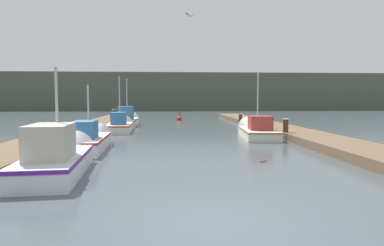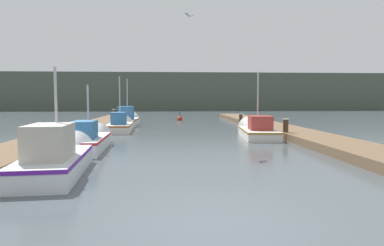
% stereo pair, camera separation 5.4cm
% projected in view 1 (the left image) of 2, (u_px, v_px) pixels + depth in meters
% --- Properties ---
extents(ground_plane, '(200.00, 200.00, 0.00)m').
position_uv_depth(ground_plane, '(215.00, 222.00, 6.08)').
color(ground_plane, '#424C51').
extents(dock_left, '(2.47, 40.00, 0.37)m').
position_uv_depth(dock_left, '(79.00, 131.00, 21.57)').
color(dock_left, brown).
rests_on(dock_left, ground_plane).
extents(dock_right, '(2.47, 40.00, 0.37)m').
position_uv_depth(dock_right, '(281.00, 130.00, 22.42)').
color(dock_right, brown).
rests_on(dock_right, ground_plane).
extents(distant_shore_ridge, '(120.00, 16.00, 7.20)m').
position_uv_depth(distant_shore_ridge, '(173.00, 92.00, 71.95)').
color(distant_shore_ridge, '#4C5647').
rests_on(distant_shore_ridge, ground_plane).
extents(fishing_boat_0, '(1.96, 5.32, 3.55)m').
position_uv_depth(fishing_boat_0, '(60.00, 156.00, 10.28)').
color(fishing_boat_0, silver).
rests_on(fishing_boat_0, ground_plane).
extents(fishing_boat_1, '(1.69, 5.12, 3.19)m').
position_uv_depth(fishing_boat_1, '(90.00, 140.00, 14.99)').
color(fishing_boat_1, silver).
rests_on(fishing_boat_1, ground_plane).
extents(fishing_boat_2, '(2.16, 5.53, 4.29)m').
position_uv_depth(fishing_boat_2, '(256.00, 130.00, 20.00)').
color(fishing_boat_2, silver).
rests_on(fishing_boat_2, ground_plane).
extents(fishing_boat_3, '(1.75, 4.74, 4.14)m').
position_uv_depth(fishing_boat_3, '(120.00, 125.00, 23.25)').
color(fishing_boat_3, silver).
rests_on(fishing_boat_3, ground_plane).
extents(fishing_boat_4, '(1.62, 5.73, 4.32)m').
position_uv_depth(fishing_boat_4, '(128.00, 120.00, 28.54)').
color(fishing_boat_4, silver).
rests_on(fishing_boat_4, ground_plane).
extents(mooring_piling_0, '(0.34, 0.34, 1.38)m').
position_uv_depth(mooring_piling_0, '(114.00, 118.00, 26.77)').
color(mooring_piling_0, '#473523').
rests_on(mooring_piling_0, ground_plane).
extents(mooring_piling_1, '(0.33, 0.33, 0.95)m').
position_uv_depth(mooring_piling_1, '(240.00, 119.00, 28.67)').
color(mooring_piling_1, '#473523').
rests_on(mooring_piling_1, ground_plane).
extents(mooring_piling_2, '(0.33, 0.33, 1.12)m').
position_uv_depth(mooring_piling_2, '(286.00, 129.00, 18.64)').
color(mooring_piling_2, '#473523').
rests_on(mooring_piling_2, ground_plane).
extents(channel_buoy, '(0.54, 0.54, 1.04)m').
position_uv_depth(channel_buoy, '(179.00, 119.00, 35.03)').
color(channel_buoy, red).
rests_on(channel_buoy, ground_plane).
extents(seagull_lead, '(0.42, 0.51, 0.12)m').
position_uv_depth(seagull_lead, '(190.00, 15.00, 15.07)').
color(seagull_lead, white).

